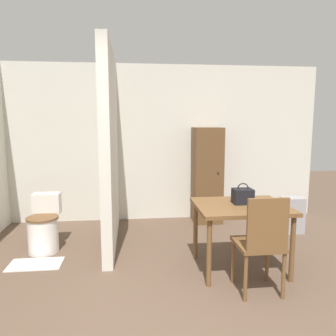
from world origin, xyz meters
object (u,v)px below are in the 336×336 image
object	(u,v)px
dining_table	(241,212)
handbag	(243,196)
wooden_chair	(261,241)
space_heater	(292,215)
toilet	(44,227)
wooden_cabinet	(207,175)

from	to	relation	value
dining_table	handbag	bearing A→B (deg)	56.68
wooden_chair	space_heater	xyz separation A→B (m)	(1.13, 1.60, -0.26)
handbag	space_heater	size ratio (longest dim) A/B	0.44
dining_table	toilet	size ratio (longest dim) A/B	1.41
toilet	wooden_cabinet	xyz separation A→B (m)	(2.29, 0.96, 0.46)
toilet	space_heater	size ratio (longest dim) A/B	1.32
handbag	wooden_chair	bearing A→B (deg)	-91.37
dining_table	wooden_chair	xyz separation A→B (m)	(0.02, -0.53, -0.12)
toilet	space_heater	xyz separation A→B (m)	(3.40, 0.28, -0.04)
dining_table	toilet	world-z (taller)	dining_table
toilet	handbag	size ratio (longest dim) A/B	3.03
wooden_chair	toilet	size ratio (longest dim) A/B	1.38
space_heater	handbag	bearing A→B (deg)	-137.50
dining_table	toilet	bearing A→B (deg)	160.85
toilet	space_heater	world-z (taller)	toilet
handbag	space_heater	xyz separation A→B (m)	(1.12, 1.02, -0.55)
toilet	handbag	distance (m)	2.46
wooden_chair	handbag	size ratio (longest dim) A/B	4.19
space_heater	wooden_chair	bearing A→B (deg)	-125.19
wooden_chair	wooden_cabinet	xyz separation A→B (m)	(0.02, 2.28, 0.24)
space_heater	wooden_cabinet	bearing A→B (deg)	148.54
handbag	space_heater	distance (m)	1.61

